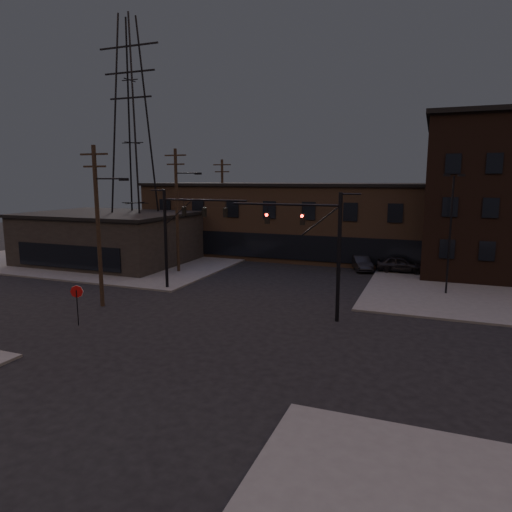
# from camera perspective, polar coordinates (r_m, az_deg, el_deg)

# --- Properties ---
(ground) EXTENTS (140.00, 140.00, 0.00)m
(ground) POSITION_cam_1_polar(r_m,az_deg,el_deg) (27.19, -5.60, -9.28)
(ground) COLOR black
(ground) RESTS_ON ground
(sidewalk_nw) EXTENTS (30.00, 30.00, 0.15)m
(sidewalk_nw) POSITION_cam_1_polar(r_m,az_deg,el_deg) (56.82, -15.51, 0.46)
(sidewalk_nw) COLOR #474744
(sidewalk_nw) RESTS_ON ground
(building_row) EXTENTS (40.00, 12.00, 8.00)m
(building_row) POSITION_cam_1_polar(r_m,az_deg,el_deg) (52.46, 8.23, 4.30)
(building_row) COLOR #4A3627
(building_row) RESTS_ON ground
(building_left) EXTENTS (16.00, 12.00, 5.00)m
(building_left) POSITION_cam_1_polar(r_m,az_deg,el_deg) (50.58, -17.85, 2.02)
(building_left) COLOR black
(building_left) RESTS_ON ground
(traffic_signal_near) EXTENTS (7.12, 0.24, 8.00)m
(traffic_signal_near) POSITION_cam_1_polar(r_m,az_deg,el_deg) (28.40, 8.10, 1.72)
(traffic_signal_near) COLOR black
(traffic_signal_near) RESTS_ON ground
(traffic_signal_far) EXTENTS (7.12, 0.24, 8.00)m
(traffic_signal_far) POSITION_cam_1_polar(r_m,az_deg,el_deg) (36.18, -9.56, 3.50)
(traffic_signal_far) COLOR black
(traffic_signal_far) RESTS_ON ground
(stop_sign) EXTENTS (0.72, 0.33, 2.48)m
(stop_sign) POSITION_cam_1_polar(r_m,az_deg,el_deg) (29.56, -21.49, -4.64)
(stop_sign) COLOR black
(stop_sign) RESTS_ON ground
(utility_pole_near) EXTENTS (3.70, 0.28, 11.00)m
(utility_pole_near) POSITION_cam_1_polar(r_m,az_deg,el_deg) (32.79, -19.08, 3.99)
(utility_pole_near) COLOR black
(utility_pole_near) RESTS_ON ground
(utility_pole_mid) EXTENTS (3.70, 0.28, 11.50)m
(utility_pole_mid) POSITION_cam_1_polar(r_m,az_deg,el_deg) (43.12, -9.80, 5.95)
(utility_pole_mid) COLOR black
(utility_pole_mid) RESTS_ON ground
(utility_pole_far) EXTENTS (2.20, 0.28, 11.00)m
(utility_pole_far) POSITION_cam_1_polar(r_m,az_deg,el_deg) (54.22, -4.21, 6.43)
(utility_pole_far) COLOR black
(utility_pole_far) RESTS_ON ground
(transmission_tower) EXTENTS (7.00, 7.00, 25.00)m
(transmission_tower) POSITION_cam_1_polar(r_m,az_deg,el_deg) (50.69, -15.18, 13.50)
(transmission_tower) COLOR black
(transmission_tower) RESTS_ON ground
(lot_light_a) EXTENTS (1.50, 0.28, 9.14)m
(lot_light_a) POSITION_cam_1_polar(r_m,az_deg,el_deg) (37.09, 23.17, 3.78)
(lot_light_a) COLOR black
(lot_light_a) RESTS_ON ground
(parked_car_lot_a) EXTENTS (4.38, 1.78, 1.49)m
(parked_car_lot_a) POSITION_cam_1_polar(r_m,az_deg,el_deg) (44.82, 17.64, -0.97)
(parked_car_lot_a) COLOR black
(parked_car_lot_a) RESTS_ON sidewalk_ne
(car_crossing) EXTENTS (2.92, 4.44, 1.38)m
(car_crossing) POSITION_cam_1_polar(r_m,az_deg,el_deg) (45.48, 13.01, -0.88)
(car_crossing) COLOR black
(car_crossing) RESTS_ON ground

